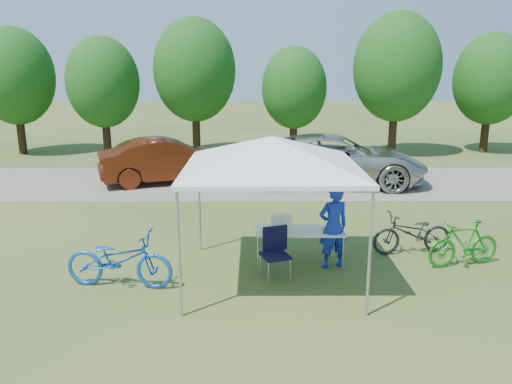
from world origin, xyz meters
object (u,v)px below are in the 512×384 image
Objects in this scene: minivan at (335,159)px; cyclist at (333,227)px; bike_blue at (119,260)px; folding_chair at (275,248)px; sedan at (168,160)px; cooler at (281,223)px; bike_dark at (412,233)px; bike_green at (464,243)px; folding_table at (300,232)px.

cyclist is at bearing 175.06° from minivan.
folding_chair is at bearing -74.50° from bike_blue.
minivan is at bearing -112.86° from sedan.
cooler is 0.24× the size of bike_dark.
folding_table is at bearing -104.97° from bike_green.
bike_blue is at bearing -83.33° from bike_dark.
minivan is at bearing -25.85° from bike_blue.
folding_chair is at bearing -77.20° from bike_dark.
sedan reaches higher than bike_green.
minivan reaches higher than folding_table.
sedan reaches higher than bike_dark.
bike_dark is 0.38× the size of sedan.
folding_table is 3.32m from bike_green.
folding_chair is at bearing -129.81° from folding_table.
cyclist is at bearing -70.67° from bike_blue.
bike_dark is at bearing -142.67° from bike_green.
minivan is (2.37, 7.75, 0.29)m from folding_chair.
cyclist and minivan have the same top height.
folding_table is 7.37m from minivan.
cyclist is at bearing 2.52° from folding_chair.
minivan is (5.23, 8.20, 0.34)m from bike_blue.
bike_blue is at bearing 169.83° from folding_chair.
cooler is 7.47m from minivan.
bike_green is (3.83, 0.52, -0.10)m from folding_chair.
folding_chair is at bearing 4.63° from cyclist.
sedan reaches higher than bike_blue.
minivan is (1.85, 7.13, 0.18)m from folding_table.
cyclist is 2.02m from bike_dark.
cyclist reaches higher than folding_table.
cooler is 0.21× the size of bike_blue.
bike_blue is (-3.00, -1.07, -0.36)m from cooler.
sedan is at bearing -149.47° from bike_green.
bike_green is (3.68, -0.10, -0.41)m from cooler.
folding_table is 0.29× the size of minivan.
folding_table is 0.89× the size of bike_blue.
bike_green is at bearing 164.39° from cyclist.
minivan is at bearing 54.01° from folding_chair.
sedan is at bearing 10.18° from bike_blue.
cyclist is 8.85m from sedan.
folding_chair is 0.21× the size of sedan.
folding_chair is (-0.52, -0.62, -0.11)m from folding_table.
bike_dark is (-0.83, 0.68, -0.01)m from bike_green.
bike_dark is 6.59m from minivan.
minivan is (1.20, 7.29, 0.01)m from cyclist.
minivan reaches higher than sedan.
sedan is (-3.52, 7.43, -0.10)m from cooler.
minivan reaches higher than bike_dark.
folding_chair is 8.11m from minivan.
cyclist reaches higher than folding_chair.
bike_dark is at bearing -67.64° from bike_blue.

